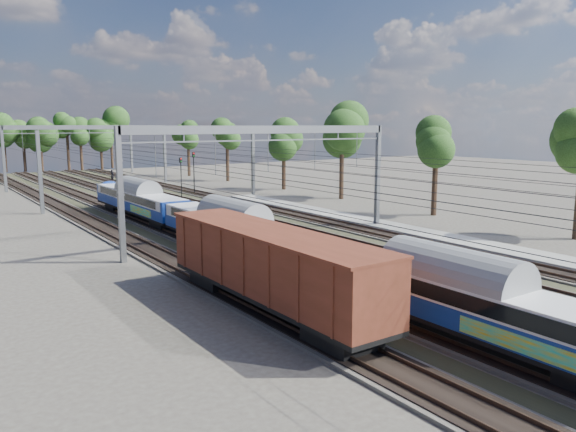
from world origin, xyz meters
TOP-DOWN VIEW (x-y plane):
  - track_bed at (-0.00, 45.00)m, footprint 21.00×130.00m
  - platform at (12.00, 20.00)m, footprint 3.00×70.00m
  - catenary at (0.33, 52.69)m, footprint 25.65×130.00m
  - tree_belt at (6.42, 91.28)m, footprint 40.31×99.41m
  - emu_train at (-4.50, 27.05)m, footprint 2.66×56.29m
  - freight_boxcar at (-9.00, 15.89)m, footprint 3.17×15.28m
  - worker at (5.22, 84.99)m, footprint 0.66×0.79m
  - signal_near at (4.81, 56.97)m, footprint 0.35×0.32m
  - signal_far at (8.63, 61.46)m, footprint 0.38×0.35m

SIDE VIEW (x-z plane):
  - track_bed at x=0.00m, z-range -0.07..0.27m
  - platform at x=12.00m, z-range 0.00..0.30m
  - worker at x=5.22m, z-range 0.00..1.87m
  - emu_train at x=-4.50m, z-range 0.34..4.23m
  - freight_boxcar at x=-9.00m, z-range 0.43..4.37m
  - signal_near at x=4.81m, z-range 0.68..5.84m
  - signal_far at x=8.63m, z-range 0.73..6.24m
  - catenary at x=0.33m, z-range 1.90..10.90m
  - tree_belt at x=6.42m, z-range 2.21..14.35m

